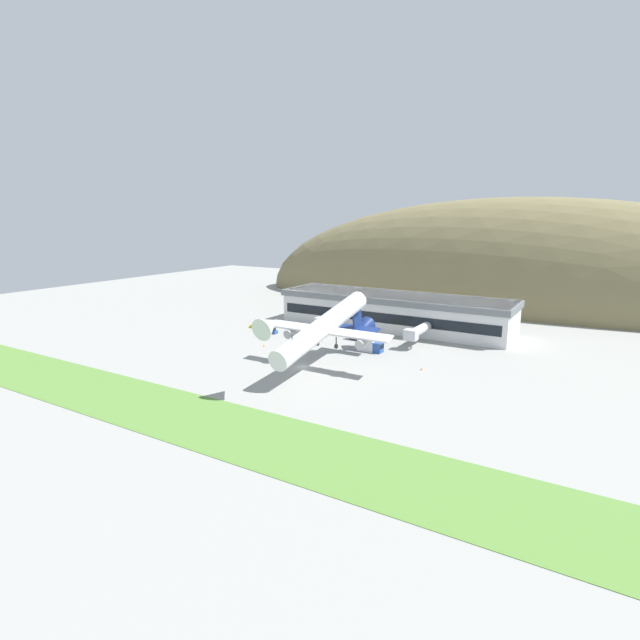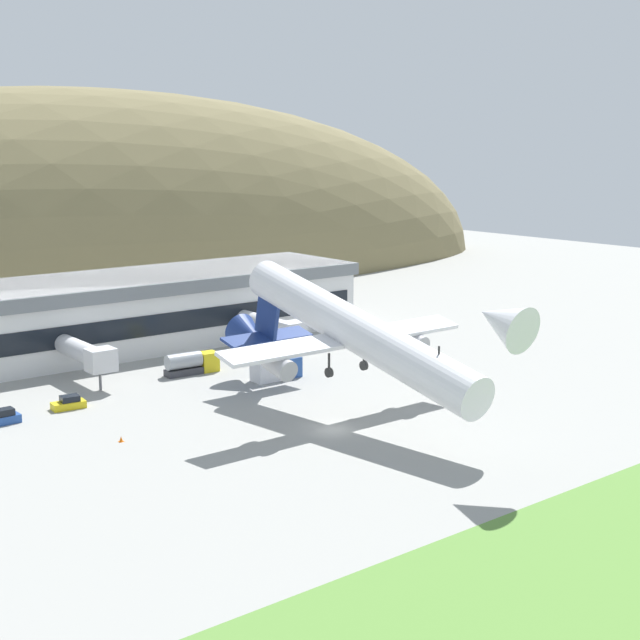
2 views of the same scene
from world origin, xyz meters
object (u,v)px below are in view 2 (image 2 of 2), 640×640
object	(u,v)px
terminal_building	(130,306)
service_car_1	(69,403)
jetway_1	(273,326)
service_car_0	(3,418)
jetway_0	(86,354)
fuel_truck	(192,363)
traffic_cone_1	(417,369)
box_truck	(276,368)
cargo_airplane	(352,332)
traffic_cone_0	(121,439)

from	to	relation	value
terminal_building	service_car_1	distance (m)	33.40
jetway_1	service_car_0	world-z (taller)	jetway_1
jetway_0	service_car_1	distance (m)	11.42
jetway_1	service_car_1	world-z (taller)	jetway_1
fuel_truck	traffic_cone_1	distance (m)	30.42
service_car_0	service_car_1	xyz separation A→B (m)	(7.97, 1.06, -0.06)
box_truck	traffic_cone_1	bearing A→B (deg)	-26.15
jetway_0	service_car_1	world-z (taller)	jetway_0
service_car_1	fuel_truck	xyz separation A→B (m)	(19.42, 5.20, 0.80)
jetway_0	service_car_0	bearing A→B (deg)	-144.96
cargo_airplane	fuel_truck	distance (m)	29.45
fuel_truck	service_car_0	bearing A→B (deg)	-167.12
service_car_0	cargo_airplane	bearing A→B (deg)	-34.17
terminal_building	traffic_cone_1	bearing A→B (deg)	-58.61
cargo_airplane	traffic_cone_0	xyz separation A→B (m)	(-24.36, 8.07, -9.49)
cargo_airplane	service_car_1	xyz separation A→B (m)	(-23.89, 22.69, -9.13)
box_truck	traffic_cone_0	distance (m)	29.13
jetway_1	service_car_1	bearing A→B (deg)	-166.61
fuel_truck	traffic_cone_0	distance (m)	28.10
traffic_cone_0	cargo_airplane	bearing A→B (deg)	-18.33
terminal_building	jetway_1	bearing A→B (deg)	-50.39
cargo_airplane	traffic_cone_0	size ratio (longest dim) A/B	81.96
jetway_1	box_truck	distance (m)	15.16
cargo_airplane	service_car_1	distance (m)	34.19
service_car_0	box_truck	world-z (taller)	box_truck
terminal_building	cargo_airplane	distance (m)	48.53
jetway_0	fuel_truck	world-z (taller)	jetway_0
traffic_cone_1	service_car_1	bearing A→B (deg)	164.05
terminal_building	traffic_cone_1	world-z (taller)	terminal_building
terminal_building	cargo_airplane	world-z (taller)	cargo_airplane
cargo_airplane	service_car_1	bearing A→B (deg)	136.48
jetway_0	box_truck	distance (m)	24.28
service_car_0	traffic_cone_0	distance (m)	15.50
jetway_1	traffic_cone_1	distance (m)	23.10
service_car_1	traffic_cone_0	world-z (taller)	service_car_1
service_car_1	terminal_building	bearing A→B (deg)	50.98
box_truck	traffic_cone_0	size ratio (longest dim) A/B	11.78
cargo_airplane	box_truck	xyz separation A→B (m)	(2.75, 18.64, -8.25)
jetway_1	cargo_airplane	xyz separation A→B (m)	(-11.14, -31.03, 5.78)
jetway_0	service_car_1	size ratio (longest dim) A/B	3.33
service_car_0	fuel_truck	distance (m)	28.10
cargo_airplane	box_truck	distance (m)	20.57
service_car_0	terminal_building	bearing A→B (deg)	42.88
cargo_airplane	jetway_0	bearing A→B (deg)	119.12
traffic_cone_1	jetway_0	bearing A→B (deg)	150.33
service_car_1	fuel_truck	size ratio (longest dim) A/B	0.52
service_car_1	traffic_cone_0	distance (m)	14.63
traffic_cone_0	traffic_cone_1	bearing A→B (deg)	2.60
terminal_building	jetway_0	distance (m)	22.18
jetway_1	traffic_cone_1	size ratio (longest dim) A/B	24.57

